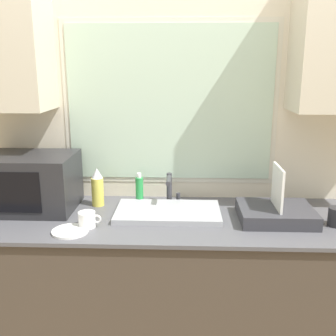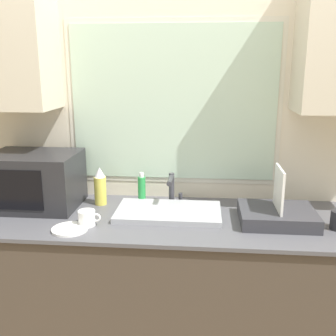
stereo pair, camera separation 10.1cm
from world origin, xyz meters
TOP-DOWN VIEW (x-y plane):
  - countertop at (0.00, 0.33)m, footprint 2.12×0.70m
  - wall_back at (0.00, 0.65)m, footprint 6.00×0.38m
  - sink_basin at (0.00, 0.37)m, footprint 0.57×0.33m
  - faucet at (0.01, 0.53)m, footprint 0.08×0.18m
  - microwave at (-0.77, 0.43)m, footprint 0.50×0.38m
  - dish_rack at (0.57, 0.32)m, footprint 0.38×0.32m
  - spray_bottle at (-0.41, 0.50)m, footprint 0.07×0.07m
  - soap_bottle at (-0.17, 0.55)m, footprint 0.05×0.05m
  - mug_near_sink at (-0.40, 0.18)m, footprint 0.12×0.09m
  - small_plate at (-0.47, 0.11)m, footprint 0.18×0.18m

SIDE VIEW (x-z plane):
  - countertop at x=0.00m, z-range 0.00..0.89m
  - small_plate at x=-0.47m, z-range 0.89..0.90m
  - sink_basin at x=0.00m, z-range 0.89..0.92m
  - mug_near_sink at x=-0.40m, z-range 0.89..0.97m
  - dish_rack at x=0.57m, z-range 0.79..1.08m
  - soap_bottle at x=-0.17m, z-range 0.88..1.07m
  - spray_bottle at x=-0.41m, z-range 0.89..1.11m
  - faucet at x=0.01m, z-range 0.91..1.09m
  - microwave at x=-0.77m, z-range 0.89..1.20m
  - wall_back at x=0.00m, z-range 0.13..2.73m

